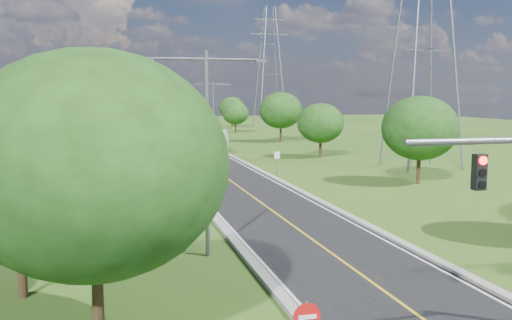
% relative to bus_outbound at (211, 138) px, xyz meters
% --- Properties ---
extents(ground, '(260.00, 260.00, 0.00)m').
position_rel_bus_outbound_xyz_m(ground, '(-3.19, -4.10, -1.76)').
color(ground, '#244F16').
rests_on(ground, ground).
extents(road, '(8.00, 150.00, 0.06)m').
position_rel_bus_outbound_xyz_m(road, '(-3.19, 1.90, -1.73)').
color(road, black).
rests_on(road, ground).
extents(curb_left, '(0.50, 150.00, 0.22)m').
position_rel_bus_outbound_xyz_m(curb_left, '(-7.44, 1.90, -1.65)').
color(curb_left, gray).
rests_on(curb_left, ground).
extents(curb_right, '(0.50, 150.00, 0.22)m').
position_rel_bus_outbound_xyz_m(curb_right, '(1.06, 1.90, -1.65)').
color(curb_right, gray).
rests_on(curb_right, ground).
extents(speed_limit_sign, '(0.55, 0.09, 2.40)m').
position_rel_bus_outbound_xyz_m(speed_limit_sign, '(2.01, -26.12, -0.16)').
color(speed_limit_sign, slate).
rests_on(speed_limit_sign, ground).
extents(overpass, '(30.00, 3.00, 3.20)m').
position_rel_bus_outbound_xyz_m(overpass, '(-3.19, 75.90, 0.65)').
color(overpass, gray).
rests_on(overpass, ground).
extents(streetlight_near_left, '(5.90, 0.25, 10.00)m').
position_rel_bus_outbound_xyz_m(streetlight_near_left, '(-9.19, -52.10, 4.18)').
color(streetlight_near_left, slate).
rests_on(streetlight_near_left, ground).
extents(streetlight_mid_left, '(5.90, 0.25, 10.00)m').
position_rel_bus_outbound_xyz_m(streetlight_mid_left, '(-9.19, -19.10, 4.18)').
color(streetlight_mid_left, slate).
rests_on(streetlight_mid_left, ground).
extents(streetlight_far_right, '(5.90, 0.25, 10.00)m').
position_rel_bus_outbound_xyz_m(streetlight_far_right, '(2.81, 13.90, 4.18)').
color(streetlight_far_right, slate).
rests_on(streetlight_far_right, ground).
extents(power_tower_near, '(9.00, 6.40, 28.00)m').
position_rel_bus_outbound_xyz_m(power_tower_near, '(18.81, -24.10, 12.25)').
color(power_tower_near, slate).
rests_on(power_tower_near, ground).
extents(power_tower_far, '(9.00, 6.40, 28.00)m').
position_rel_bus_outbound_xyz_m(power_tower_far, '(22.81, 50.90, 12.25)').
color(power_tower_far, slate).
rests_on(power_tower_far, ground).
extents(tree_la, '(7.14, 7.14, 8.30)m').
position_rel_bus_outbound_xyz_m(tree_la, '(-17.19, -56.10, 3.50)').
color(tree_la, black).
rests_on(tree_la, ground).
extents(tree_lb, '(6.30, 6.30, 7.33)m').
position_rel_bus_outbound_xyz_m(tree_lb, '(-19.19, -36.10, 2.88)').
color(tree_lb, black).
rests_on(tree_lb, ground).
extents(tree_lc, '(7.56, 7.56, 8.79)m').
position_rel_bus_outbound_xyz_m(tree_lc, '(-18.19, -14.10, 3.81)').
color(tree_lc, black).
rests_on(tree_lc, ground).
extents(tree_ld, '(6.72, 6.72, 7.82)m').
position_rel_bus_outbound_xyz_m(tree_ld, '(-20.19, 9.90, 3.19)').
color(tree_ld, black).
rests_on(tree_ld, ground).
extents(tree_le, '(5.88, 5.88, 6.84)m').
position_rel_bus_outbound_xyz_m(tree_le, '(-17.69, 33.90, 2.57)').
color(tree_le, black).
rests_on(tree_le, ground).
extents(tree_lf, '(7.98, 7.98, 9.28)m').
position_rel_bus_outbound_xyz_m(tree_lf, '(-14.19, -62.10, 4.12)').
color(tree_lf, black).
rests_on(tree_lf, ground).
extents(tree_rb, '(6.72, 6.72, 7.82)m').
position_rel_bus_outbound_xyz_m(tree_rb, '(12.81, -34.10, 3.19)').
color(tree_rb, black).
rests_on(tree_rb, ground).
extents(tree_rc, '(5.88, 5.88, 6.84)m').
position_rel_bus_outbound_xyz_m(tree_rc, '(11.81, -12.10, 2.57)').
color(tree_rc, black).
rests_on(tree_rc, ground).
extents(tree_rd, '(7.14, 7.14, 8.30)m').
position_rel_bus_outbound_xyz_m(tree_rd, '(13.81, 11.90, 3.50)').
color(tree_rd, black).
rests_on(tree_rd, ground).
extents(tree_re, '(5.46, 5.46, 6.35)m').
position_rel_bus_outbound_xyz_m(tree_re, '(11.31, 35.90, 2.26)').
color(tree_re, black).
rests_on(tree_re, ground).
extents(tree_rf, '(6.30, 6.30, 7.33)m').
position_rel_bus_outbound_xyz_m(tree_rf, '(14.81, 55.90, 2.88)').
color(tree_rf, black).
rests_on(tree_rf, ground).
extents(bus_outbound, '(3.22, 12.31, 3.41)m').
position_rel_bus_outbound_xyz_m(bus_outbound, '(0.00, 0.00, 0.00)').
color(bus_outbound, white).
rests_on(bus_outbound, road).
extents(bus_inbound, '(3.21, 10.26, 2.81)m').
position_rel_bus_outbound_xyz_m(bus_inbound, '(-4.81, -13.41, -0.30)').
color(bus_inbound, white).
rests_on(bus_inbound, road).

